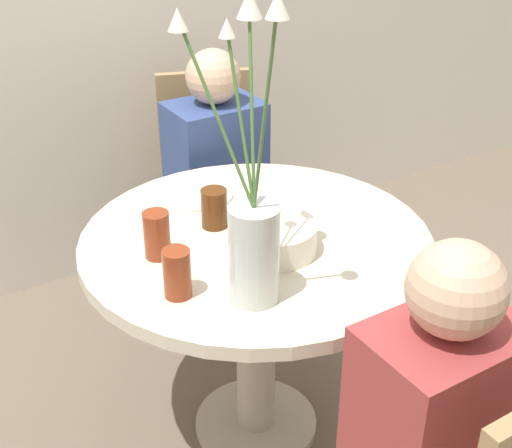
% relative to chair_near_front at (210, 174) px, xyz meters
% --- Properties ---
extents(ground_plane, '(16.00, 16.00, 0.00)m').
position_rel_chair_near_front_xyz_m(ground_plane, '(-0.30, -0.84, -0.52)').
color(ground_plane, '#6B5B4C').
extents(dining_table, '(1.01, 1.01, 0.74)m').
position_rel_chair_near_front_xyz_m(dining_table, '(-0.30, -0.84, 0.07)').
color(dining_table, beige).
rests_on(dining_table, ground_plane).
extents(chair_near_front, '(0.51, 0.51, 0.92)m').
position_rel_chair_near_front_xyz_m(chair_near_front, '(0.00, 0.00, 0.00)').
color(chair_near_front, beige).
rests_on(chair_near_front, ground_plane).
extents(birthday_cake, '(0.24, 0.24, 0.13)m').
position_rel_chair_near_front_xyz_m(birthday_cake, '(-0.30, -0.93, 0.26)').
color(birthday_cake, white).
rests_on(birthday_cake, dining_table).
extents(flower_vase, '(0.22, 0.28, 0.76)m').
position_rel_chair_near_front_xyz_m(flower_vase, '(-0.47, -1.09, 0.41)').
color(flower_vase, silver).
rests_on(flower_vase, dining_table).
extents(side_plate, '(0.22, 0.22, 0.01)m').
position_rel_chair_near_front_xyz_m(side_plate, '(-0.32, -0.53, 0.22)').
color(side_plate, silver).
rests_on(side_plate, dining_table).
extents(drink_glass_0, '(0.07, 0.07, 0.13)m').
position_rel_chair_near_front_xyz_m(drink_glass_0, '(-0.59, -0.79, 0.28)').
color(drink_glass_0, maroon).
rests_on(drink_glass_0, dining_table).
extents(drink_glass_1, '(0.08, 0.08, 0.12)m').
position_rel_chair_near_front_xyz_m(drink_glass_1, '(-0.37, -0.73, 0.27)').
color(drink_glass_1, '#51280F').
rests_on(drink_glass_1, dining_table).
extents(drink_glass_2, '(0.07, 0.07, 0.13)m').
position_rel_chair_near_front_xyz_m(drink_glass_2, '(-0.62, -0.99, 0.28)').
color(drink_glass_2, maroon).
rests_on(drink_glass_2, dining_table).
extents(person_woman, '(0.34, 0.24, 1.08)m').
position_rel_chair_near_front_xyz_m(person_woman, '(-0.05, -0.15, -0.02)').
color(person_woman, '#383333').
rests_on(person_woman, ground_plane).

